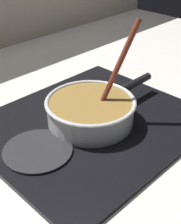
{
  "coord_description": "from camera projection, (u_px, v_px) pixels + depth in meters",
  "views": [
    {
      "loc": [
        -0.37,
        -0.39,
        0.49
      ],
      "look_at": [
        0.14,
        0.11,
        0.04
      ],
      "focal_mm": 51.33,
      "sensor_mm": 36.0,
      "label": 1
    }
  ],
  "objects": [
    {
      "name": "burner_ring",
      "position": [
        90.0,
        121.0,
        0.85
      ],
      "size": [
        0.2,
        0.2,
        0.01
      ],
      "primitive_type": "torus",
      "color": "#592D0C",
      "rests_on": "hob_plate"
    },
    {
      "name": "cooking_pan",
      "position": [
        91.0,
        110.0,
        0.84
      ],
      "size": [
        0.37,
        0.24,
        0.27
      ],
      "color": "silver",
      "rests_on": "hob_plate"
    },
    {
      "name": "ground",
      "position": [
        83.0,
        177.0,
        0.72
      ],
      "size": [
        2.4,
        1.6,
        0.04
      ],
      "primitive_type": "cube",
      "color": "beige"
    },
    {
      "name": "hob_plate",
      "position": [
        90.0,
        124.0,
        0.86
      ],
      "size": [
        0.56,
        0.48,
        0.01
      ],
      "primitive_type": "cube",
      "color": "black",
      "rests_on": "ground"
    },
    {
      "name": "spare_burner",
      "position": [
        38.0,
        150.0,
        0.75
      ],
      "size": [
        0.16,
        0.16,
        0.01
      ],
      "primitive_type": "cylinder",
      "color": "#262628",
      "rests_on": "hob_plate"
    }
  ]
}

